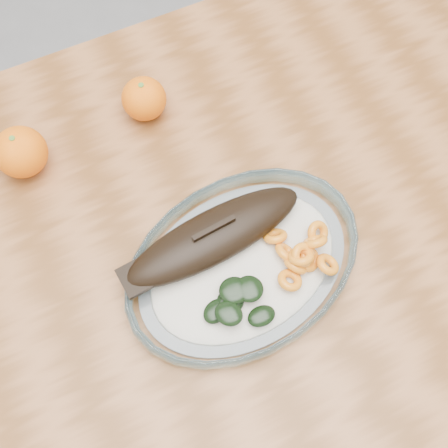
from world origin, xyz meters
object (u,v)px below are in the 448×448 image
object	(u,v)px
plated_meal	(242,262)
orange_left	(21,152)
orange_right	(144,99)
dining_table	(210,267)

from	to	relation	value
plated_meal	orange_left	distance (m)	0.34
plated_meal	orange_right	distance (m)	0.28
plated_meal	orange_right	world-z (taller)	plated_meal
plated_meal	orange_left	xyz separation A→B (m)	(-0.21, 0.27, 0.02)
dining_table	plated_meal	distance (m)	0.13
dining_table	orange_left	bearing A→B (deg)	130.11
dining_table	plated_meal	size ratio (longest dim) A/B	1.79
orange_left	plated_meal	bearing A→B (deg)	-51.74
plated_meal	dining_table	bearing A→B (deg)	109.16
plated_meal	orange_left	bearing A→B (deg)	118.72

